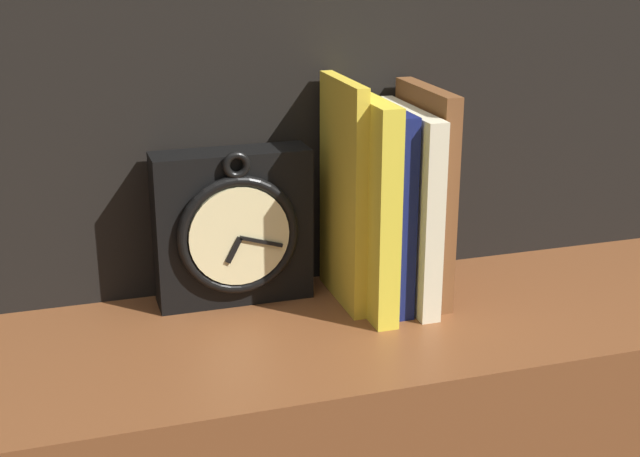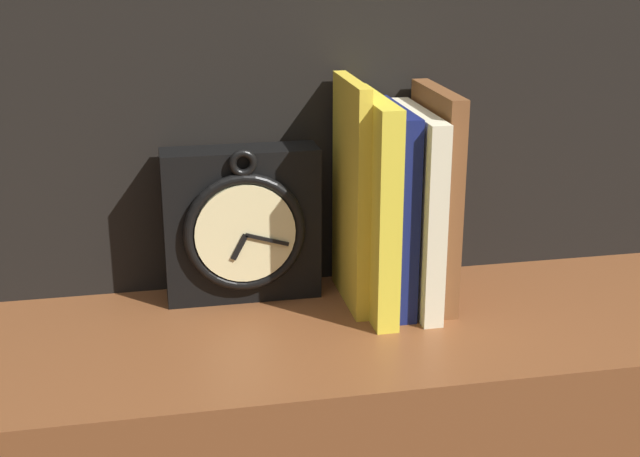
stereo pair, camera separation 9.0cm
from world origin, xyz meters
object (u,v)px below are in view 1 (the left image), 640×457
book_slot1_yellow (364,203)px  book_slot3_cream (407,206)px  book_slot2_navy (383,205)px  book_slot4_brown (424,193)px  book_slot0_yellow (343,193)px  clock (234,228)px

book_slot1_yellow → book_slot3_cream: size_ratio=1.08×
book_slot1_yellow → book_slot2_navy: (0.03, 0.01, -0.01)m
book_slot3_cream → book_slot4_brown: 0.03m
book_slot0_yellow → book_slot4_brown: 0.09m
book_slot3_cream → clock: bearing=165.8°
clock → book_slot3_cream: size_ratio=0.83×
book_slot2_navy → clock: bearing=166.0°
book_slot2_navy → book_slot4_brown: bearing=1.9°
book_slot2_navy → book_slot4_brown: size_ratio=0.93×
book_slot0_yellow → book_slot3_cream: bearing=-12.8°
clock → book_slot3_cream: (0.19, -0.05, 0.02)m
book_slot0_yellow → book_slot4_brown: (0.09, -0.01, -0.01)m
book_slot1_yellow → book_slot3_cream: bearing=1.7°
book_slot4_brown → book_slot0_yellow: bearing=175.6°
book_slot1_yellow → book_slot3_cream: 0.05m
clock → book_slot4_brown: book_slot4_brown is taller
book_slot1_yellow → book_slot2_navy: size_ratio=1.06×
book_slot0_yellow → book_slot1_yellow: (0.02, -0.02, -0.01)m
clock → book_slot2_navy: size_ratio=0.81×
book_slot2_navy → book_slot0_yellow: bearing=168.8°
book_slot0_yellow → book_slot2_navy: (0.04, -0.01, -0.01)m
clock → book_slot3_cream: bearing=-14.2°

